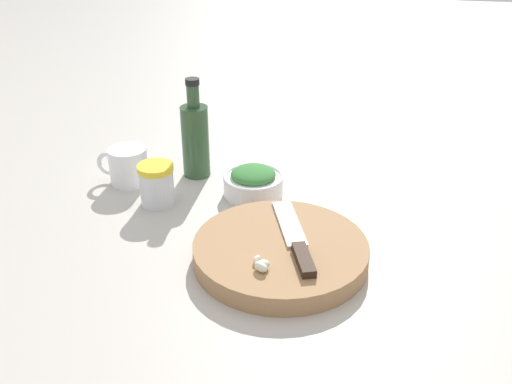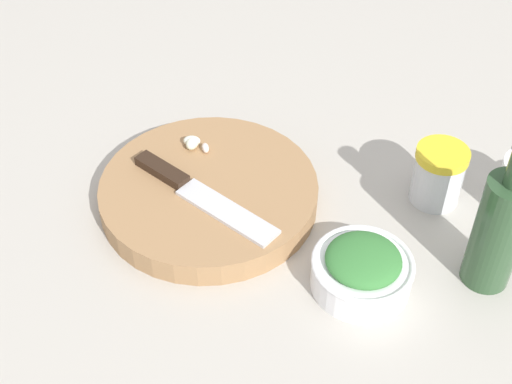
{
  "view_description": "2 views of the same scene",
  "coord_description": "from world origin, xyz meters",
  "px_view_note": "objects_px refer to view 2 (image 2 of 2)",
  "views": [
    {
      "loc": [
        0.16,
        -0.88,
        0.54
      ],
      "look_at": [
        0.0,
        -0.02,
        0.08
      ],
      "focal_mm": 40.0,
      "sensor_mm": 36.0,
      "label": 1
    },
    {
      "loc": [
        0.36,
        0.51,
        0.66
      ],
      "look_at": [
        0.04,
        -0.02,
        0.08
      ],
      "focal_mm": 50.0,
      "sensor_mm": 36.0,
      "label": 2
    }
  ],
  "objects_px": {
    "garlic_cloves": "(194,143)",
    "herb_bowl": "(362,269)",
    "chef_knife": "(195,191)",
    "spice_jar": "(438,175)",
    "oil_bottle": "(500,228)",
    "cutting_board": "(209,193)"
  },
  "relations": [
    {
      "from": "garlic_cloves",
      "to": "herb_bowl",
      "type": "distance_m",
      "value": 0.3
    },
    {
      "from": "garlic_cloves",
      "to": "herb_bowl",
      "type": "xyz_separation_m",
      "value": [
        -0.07,
        0.29,
        -0.01
      ]
    },
    {
      "from": "chef_knife",
      "to": "garlic_cloves",
      "type": "distance_m",
      "value": 0.09
    },
    {
      "from": "chef_knife",
      "to": "spice_jar",
      "type": "distance_m",
      "value": 0.32
    },
    {
      "from": "herb_bowl",
      "to": "oil_bottle",
      "type": "height_order",
      "value": "oil_bottle"
    },
    {
      "from": "spice_jar",
      "to": "herb_bowl",
      "type": "bearing_deg",
      "value": 21.57
    },
    {
      "from": "spice_jar",
      "to": "garlic_cloves",
      "type": "bearing_deg",
      "value": -42.64
    },
    {
      "from": "garlic_cloves",
      "to": "spice_jar",
      "type": "relative_size",
      "value": 0.52
    },
    {
      "from": "cutting_board",
      "to": "herb_bowl",
      "type": "height_order",
      "value": "herb_bowl"
    },
    {
      "from": "herb_bowl",
      "to": "oil_bottle",
      "type": "bearing_deg",
      "value": 153.67
    },
    {
      "from": "herb_bowl",
      "to": "garlic_cloves",
      "type": "bearing_deg",
      "value": -77.04
    },
    {
      "from": "herb_bowl",
      "to": "chef_knife",
      "type": "bearing_deg",
      "value": -62.28
    },
    {
      "from": "cutting_board",
      "to": "oil_bottle",
      "type": "relative_size",
      "value": 1.36
    },
    {
      "from": "cutting_board",
      "to": "herb_bowl",
      "type": "xyz_separation_m",
      "value": [
        -0.09,
        0.22,
        0.01
      ]
    },
    {
      "from": "chef_knife",
      "to": "oil_bottle",
      "type": "relative_size",
      "value": 1.07
    },
    {
      "from": "cutting_board",
      "to": "chef_knife",
      "type": "relative_size",
      "value": 1.27
    },
    {
      "from": "herb_bowl",
      "to": "spice_jar",
      "type": "distance_m",
      "value": 0.19
    },
    {
      "from": "spice_jar",
      "to": "cutting_board",
      "type": "bearing_deg",
      "value": -29.35
    },
    {
      "from": "chef_knife",
      "to": "spice_jar",
      "type": "xyz_separation_m",
      "value": [
        -0.29,
        0.14,
        0.0
      ]
    },
    {
      "from": "spice_jar",
      "to": "oil_bottle",
      "type": "distance_m",
      "value": 0.15
    },
    {
      "from": "chef_knife",
      "to": "spice_jar",
      "type": "bearing_deg",
      "value": 135.06
    },
    {
      "from": "garlic_cloves",
      "to": "oil_bottle",
      "type": "distance_m",
      "value": 0.42
    }
  ]
}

